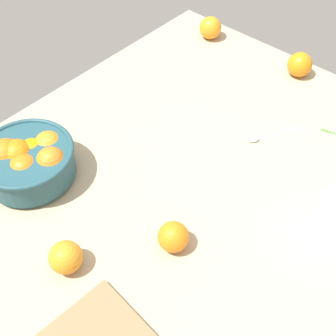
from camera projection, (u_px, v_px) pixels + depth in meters
ground_plane at (177, 190)px, 111.19cm from camera, size 135.34×104.88×3.00cm
fruit_bowl at (28, 161)px, 108.29cm from camera, size 23.48×23.48×10.63cm
loose_orange_0 at (210, 28)px, 151.45cm from camera, size 7.53×7.53×7.53cm
loose_orange_2 at (66, 257)px, 92.65cm from camera, size 7.20×7.20×7.20cm
loose_orange_3 at (300, 65)px, 137.33cm from camera, size 7.62×7.62×7.62cm
loose_orange_4 at (173, 237)px, 96.13cm from camera, size 6.95×6.95×6.95cm
spoon at (268, 136)px, 121.29cm from camera, size 16.03×10.00×1.00cm
herb_sprig_0 at (329, 131)px, 122.66cm from camera, size 1.85×5.60×0.91cm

